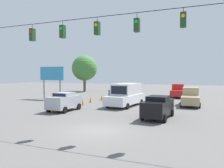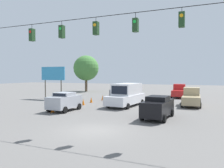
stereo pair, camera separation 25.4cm
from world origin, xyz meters
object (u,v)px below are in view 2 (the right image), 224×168
Objects in this scene: sedan_grey_withflow_far at (119,93)px; box_truck_white_withflow_mid at (126,95)px; sedan_silver_parked_shoulder at (65,101)px; tree_horizon_right at (86,68)px; traffic_cone_second at (69,105)px; traffic_cone_third at (83,102)px; pickup_truck_tan_oncoming_far at (191,97)px; traffic_cone_nearest at (53,108)px; traffic_cone_fifth at (103,98)px; roadside_billboard at (53,75)px; traffic_cone_fourth at (91,100)px; overhead_signal_span at (95,51)px; sedan_black_crossing_near at (158,107)px; pickup_truck_red_oncoming_deep at (179,91)px.

sedan_grey_withflow_far is 0.58× the size of box_truck_white_withflow_mid.
tree_horizon_right reaches higher than sedan_silver_parked_shoulder.
traffic_cone_third is at bearing -93.97° from traffic_cone_second.
tree_horizon_right is at bearing -64.87° from traffic_cone_second.
traffic_cone_third is at bearing 118.58° from tree_horizon_right.
pickup_truck_tan_oncoming_far is 15.84m from traffic_cone_nearest.
traffic_cone_fifth is (11.97, -0.83, -0.60)m from pickup_truck_tan_oncoming_far.
traffic_cone_second is (2.09, 9.90, -0.61)m from sedan_grey_withflow_far.
roadside_billboard reaches higher than traffic_cone_nearest.
roadside_billboard is at bearing -42.61° from traffic_cone_second.
traffic_cone_fourth is at bearing -89.69° from traffic_cone_nearest.
tree_horizon_right is (10.44, -19.16, 4.72)m from traffic_cone_third.
sedan_grey_withflow_far is (4.77, -17.06, -4.23)m from overhead_signal_span.
traffic_cone_fourth is (5.22, -1.08, -0.93)m from box_truck_white_withflow_mid.
sedan_silver_parked_shoulder is at bearing 37.26° from pickup_truck_tan_oncoming_far.
sedan_silver_parked_shoulder is at bearing 94.75° from traffic_cone_fourth.
pickup_truck_tan_oncoming_far is 7.41× the size of traffic_cone_second.
overhead_signal_span reaches higher than traffic_cone_fourth.
traffic_cone_third is (4.98, 1.40, -0.93)m from box_truck_white_withflow_mid.
box_truck_white_withflow_mid is 7.62m from sedan_black_crossing_near.
pickup_truck_red_oncoming_deep is at bearing 165.56° from tree_horizon_right.
roadside_billboard reaches higher than traffic_cone_fourth.
overhead_signal_span is 12.85m from traffic_cone_third.
pickup_truck_red_oncoming_deep is at bearing -138.81° from sedan_grey_withflow_far.
pickup_truck_red_oncoming_deep reaches higher than sedan_grey_withflow_far.
traffic_cone_nearest and traffic_cone_second have the same top height.
traffic_cone_third is at bearing 151.41° from roadside_billboard.
overhead_signal_span is 15.97m from pickup_truck_tan_oncoming_far.
traffic_cone_fifth is at bearing -88.14° from sedan_silver_parked_shoulder.
pickup_truck_red_oncoming_deep is (-9.34, -18.25, 0.01)m from sedan_silver_parked_shoulder.
overhead_signal_span is 4.47× the size of roadside_billboard.
sedan_silver_parked_shoulder is at bearing -1.47° from sedan_black_crossing_near.
traffic_cone_fifth is (4.98, -4.04, -0.93)m from box_truck_white_withflow_mid.
pickup_truck_red_oncoming_deep reaches higher than sedan_black_crossing_near.
tree_horizon_right is at bearing -49.50° from sedan_black_crossing_near.
traffic_cone_second is 1.00× the size of traffic_cone_third.
traffic_cone_fourth is at bearing 121.42° from tree_horizon_right.
traffic_cone_second is (12.16, 7.29, -0.60)m from pickup_truck_tan_oncoming_far.
sedan_grey_withflow_far is 5.23m from traffic_cone_fourth.
sedan_black_crossing_near reaches higher than traffic_cone_nearest.
pickup_truck_red_oncoming_deep is 7.28× the size of traffic_cone_fourth.
pickup_truck_red_oncoming_deep reaches higher than sedan_silver_parked_shoulder.
sedan_black_crossing_near is at bearing 123.91° from sedan_grey_withflow_far.
pickup_truck_tan_oncoming_far is (-5.30, -14.46, -4.23)m from overhead_signal_span.
traffic_cone_second is 0.10× the size of tree_horizon_right.
box_truck_white_withflow_mid is 8.90× the size of traffic_cone_fifth.
overhead_signal_span is 5.58× the size of sedan_grey_withflow_far.
overhead_signal_span reaches higher than sedan_grey_withflow_far.
traffic_cone_fifth is (1.91, 1.77, -0.61)m from sedan_grey_withflow_far.
traffic_cone_nearest is at bearing 53.13° from box_truck_white_withflow_mid.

